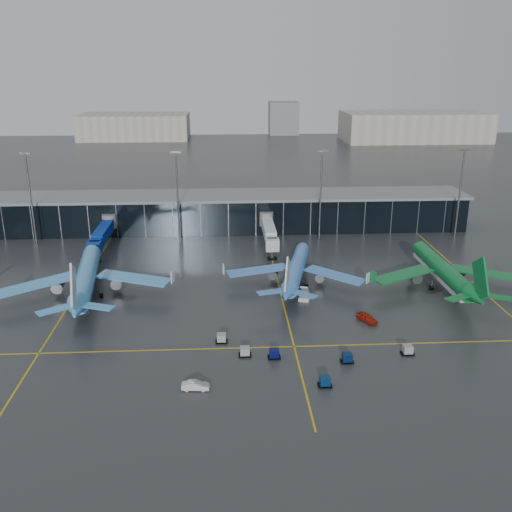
{
  "coord_description": "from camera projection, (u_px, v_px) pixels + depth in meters",
  "views": [
    {
      "loc": [
        -1.97,
        -105.84,
        48.41
      ],
      "look_at": [
        5.0,
        18.0,
        6.0
      ],
      "focal_mm": 40.0,
      "sensor_mm": 36.0,
      "label": 1
    }
  ],
  "objects": [
    {
      "name": "airliner_arkefly",
      "position": [
        85.0,
        266.0,
        122.65
      ],
      "size": [
        43.96,
        48.57,
        13.49
      ],
      "primitive_type": null,
      "rotation": [
        0.0,
        0.0,
        0.13
      ],
      "color": "#449AE1",
      "rests_on": "ground"
    },
    {
      "name": "mobile_airstair",
      "position": [
        305.0,
        296.0,
        122.1
      ],
      "size": [
        3.09,
        3.73,
        3.45
      ],
      "rotation": [
        0.0,
        0.0,
        -0.32
      ],
      "color": "silver",
      "rests_on": "ground"
    },
    {
      "name": "service_van_white",
      "position": [
        195.0,
        386.0,
        88.5
      ],
      "size": [
        4.41,
        1.76,
        1.43
      ],
      "primitive_type": "imported",
      "rotation": [
        0.0,
        0.0,
        1.51
      ],
      "color": "silver",
      "rests_on": "ground"
    },
    {
      "name": "terminal_pier",
      "position": [
        231.0,
        211.0,
        172.58
      ],
      "size": [
        142.0,
        17.0,
        10.7
      ],
      "color": "black",
      "rests_on": "ground"
    },
    {
      "name": "airliner_klm_near",
      "position": [
        297.0,
        260.0,
        129.06
      ],
      "size": [
        41.35,
        44.79,
        11.7
      ],
      "primitive_type": null,
      "rotation": [
        0.0,
        0.0,
        -0.23
      ],
      "color": "#407DD2",
      "rests_on": "ground"
    },
    {
      "name": "service_van_red",
      "position": [
        367.0,
        318.0,
        111.65
      ],
      "size": [
        4.04,
        5.16,
        1.65
      ],
      "primitive_type": "imported",
      "rotation": [
        0.0,
        0.0,
        0.51
      ],
      "color": "#991B0B",
      "rests_on": "ground"
    },
    {
      "name": "flood_masts",
      "position": [
        250.0,
        192.0,
        158.79
      ],
      "size": [
        203.0,
        0.5,
        25.5
      ],
      "color": "#595B60",
      "rests_on": "ground"
    },
    {
      "name": "airliner_aer_lingus",
      "position": [
        443.0,
        260.0,
        127.68
      ],
      "size": [
        36.2,
        41.18,
        12.6
      ],
      "primitive_type": null,
      "rotation": [
        0.0,
        0.0,
        0.0
      ],
      "color": "#0C692B",
      "rests_on": "ground"
    },
    {
      "name": "ground",
      "position": [
        236.0,
        313.0,
        115.76
      ],
      "size": [
        600.0,
        600.0,
        0.0
      ],
      "primitive_type": "plane",
      "color": "#282B2D",
      "rests_on": "ground"
    },
    {
      "name": "taxi_lines",
      "position": [
        280.0,
        292.0,
        126.31
      ],
      "size": [
        220.0,
        120.0,
        0.02
      ],
      "color": "gold",
      "rests_on": "ground"
    },
    {
      "name": "baggage_carts",
      "position": [
        302.0,
        355.0,
        97.47
      ],
      "size": [
        34.59,
        17.23,
        1.7
      ],
      "color": "black",
      "rests_on": "ground"
    },
    {
      "name": "distant_hangars",
      "position": [
        303.0,
        126.0,
        370.72
      ],
      "size": [
        260.0,
        71.0,
        22.0
      ],
      "color": "#B2AD99",
      "rests_on": "ground"
    },
    {
      "name": "jet_bridges",
      "position": [
        102.0,
        234.0,
        153.04
      ],
      "size": [
        94.0,
        27.5,
        7.2
      ],
      "color": "#595B60",
      "rests_on": "ground"
    }
  ]
}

